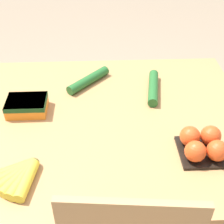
{
  "coord_description": "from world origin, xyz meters",
  "views": [
    {
      "loc": [
        0.04,
        0.98,
        1.53
      ],
      "look_at": [
        0.0,
        0.0,
        0.76
      ],
      "focal_mm": 50.0,
      "sensor_mm": 36.0,
      "label": 1
    }
  ],
  "objects_px": {
    "tomato_pack": "(203,144)",
    "cucumber_far": "(88,80)",
    "banana_bunch": "(19,176)",
    "carrot_bag": "(27,105)",
    "cucumber_near": "(153,88)"
  },
  "relations": [
    {
      "from": "tomato_pack",
      "to": "cucumber_far",
      "type": "distance_m",
      "value": 0.62
    },
    {
      "from": "tomato_pack",
      "to": "cucumber_near",
      "type": "bearing_deg",
      "value": -73.85
    },
    {
      "from": "banana_bunch",
      "to": "cucumber_far",
      "type": "distance_m",
      "value": 0.6
    },
    {
      "from": "tomato_pack",
      "to": "carrot_bag",
      "type": "relative_size",
      "value": 0.99
    },
    {
      "from": "cucumber_far",
      "to": "tomato_pack",
      "type": "bearing_deg",
      "value": 130.9
    },
    {
      "from": "banana_bunch",
      "to": "carrot_bag",
      "type": "distance_m",
      "value": 0.37
    },
    {
      "from": "carrot_bag",
      "to": "cucumber_far",
      "type": "xyz_separation_m",
      "value": [
        -0.25,
        -0.2,
        -0.01
      ]
    },
    {
      "from": "tomato_pack",
      "to": "carrot_bag",
      "type": "bearing_deg",
      "value": -22.53
    },
    {
      "from": "cucumber_near",
      "to": "cucumber_far",
      "type": "xyz_separation_m",
      "value": [
        0.29,
        -0.08,
        0.0
      ]
    },
    {
      "from": "tomato_pack",
      "to": "carrot_bag",
      "type": "xyz_separation_m",
      "value": [
        0.65,
        -0.27,
        -0.01
      ]
    },
    {
      "from": "banana_bunch",
      "to": "carrot_bag",
      "type": "height_order",
      "value": "carrot_bag"
    },
    {
      "from": "cucumber_far",
      "to": "banana_bunch",
      "type": "bearing_deg",
      "value": 68.96
    },
    {
      "from": "tomato_pack",
      "to": "cucumber_far",
      "type": "bearing_deg",
      "value": -49.1
    },
    {
      "from": "banana_bunch",
      "to": "cucumber_near",
      "type": "relative_size",
      "value": 0.68
    },
    {
      "from": "carrot_bag",
      "to": "banana_bunch",
      "type": "bearing_deg",
      "value": 95.24
    }
  ]
}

